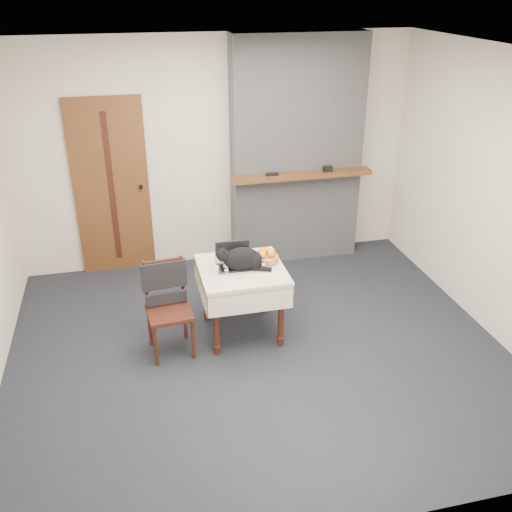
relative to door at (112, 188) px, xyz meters
The scene contains 12 objects.
ground 2.52m from the door, 58.72° to the right, with size 4.50×4.50×0.00m, color black.
room_shell 2.07m from the door, 51.56° to the right, with size 4.52×4.01×2.61m.
door is the anchor object (origin of this frame).
chimney 2.12m from the door, ahead, with size 1.62×0.48×2.60m.
side_table 2.05m from the door, 56.07° to the right, with size 0.78×0.78×0.70m.
laptop 1.95m from the door, 56.91° to the right, with size 0.32×0.28×0.24m.
cat 2.04m from the door, 56.41° to the right, with size 0.50×0.24×0.25m.
cream_jar 1.94m from the door, 63.08° to the right, with size 0.06×0.06×0.07m, color silver.
pill_bottle 2.20m from the door, 53.33° to the right, with size 0.03×0.03×0.07m.
fruit_basket 2.12m from the door, 49.32° to the right, with size 0.23×0.23×0.13m.
desk_clutter 2.11m from the door, 51.24° to the right, with size 0.16×0.02×0.01m, color black.
chair 1.84m from the door, 76.57° to the right, with size 0.43×0.42×0.88m.
Camera 1 is at (-1.03, -4.25, 3.12)m, focal length 40.00 mm.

